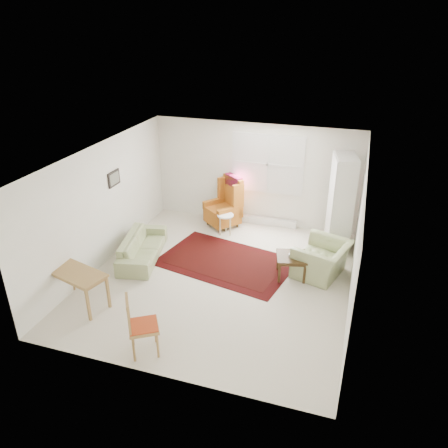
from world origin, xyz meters
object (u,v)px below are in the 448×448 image
(sofa, at_px, (142,243))
(desk_chair, at_px, (143,325))
(wingback_chair, at_px, (222,203))
(stool, at_px, (225,224))
(desk, at_px, (79,288))
(coffee_table, at_px, (291,266))
(armchair, at_px, (322,256))
(cabinet, at_px, (341,203))

(sofa, relative_size, desk_chair, 1.76)
(sofa, distance_m, wingback_chair, 2.33)
(sofa, bearing_deg, stool, -52.53)
(desk, height_order, desk_chair, desk_chair)
(coffee_table, bearing_deg, desk_chair, -121.92)
(armchair, xyz_separation_m, desk_chair, (-2.33, -3.10, 0.09))
(cabinet, bearing_deg, coffee_table, -127.42)
(armchair, height_order, cabinet, cabinet)
(stool, xyz_separation_m, desk_chair, (0.03, -4.20, 0.25))
(sofa, bearing_deg, armchair, -94.77)
(coffee_table, height_order, desk, desk)
(armchair, distance_m, desk_chair, 3.88)
(wingback_chair, height_order, cabinet, cabinet)
(cabinet, bearing_deg, desk_chair, -130.95)
(sofa, xyz_separation_m, cabinet, (3.91, 1.76, 0.71))
(sofa, xyz_separation_m, armchair, (3.71, 0.50, 0.06))
(sofa, relative_size, wingback_chair, 1.42)
(wingback_chair, xyz_separation_m, stool, (0.21, -0.41, -0.37))
(armchair, relative_size, stool, 2.05)
(cabinet, bearing_deg, armchair, -110.01)
(sofa, distance_m, cabinet, 4.35)
(wingback_chair, bearing_deg, desk, -71.86)
(desk_chair, bearing_deg, wingback_chair, -28.77)
(desk_chair, bearing_deg, desk, 34.11)
(coffee_table, height_order, desk_chair, desk_chair)
(sofa, bearing_deg, coffee_table, -98.11)
(coffee_table, distance_m, cabinet, 1.90)
(wingback_chair, bearing_deg, cabinet, 33.22)
(cabinet, distance_m, desk, 5.59)
(stool, height_order, cabinet, cabinet)
(wingback_chair, distance_m, coffee_table, 2.71)
(cabinet, height_order, desk_chair, cabinet)
(armchair, distance_m, desk, 4.64)
(coffee_table, xyz_separation_m, desk_chair, (-1.77, -2.84, 0.27))
(wingback_chair, distance_m, desk_chair, 4.62)
(wingback_chair, xyz_separation_m, desk, (-1.43, -3.87, -0.29))
(armchair, xyz_separation_m, coffee_table, (-0.56, -0.26, -0.18))
(armchair, bearing_deg, sofa, -65.76)
(armchair, relative_size, desk, 0.99)
(coffee_table, bearing_deg, cabinet, 63.41)
(armchair, distance_m, cabinet, 1.44)
(armchair, bearing_deg, desk, -42.95)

